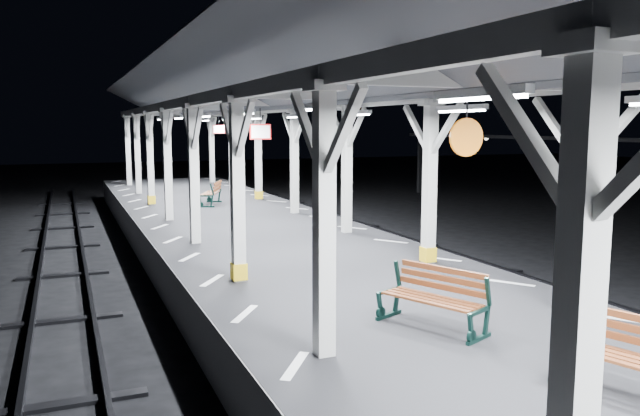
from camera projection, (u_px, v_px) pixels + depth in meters
ground at (388, 355)px, 10.38m from camera, size 120.00×120.00×0.00m
platform at (389, 326)px, 10.32m from camera, size 6.00×50.00×1.00m
hazard_stripes_left at (245, 314)px, 9.33m from camera, size 1.00×48.00×0.01m
hazard_stripes_right at (509, 283)px, 11.18m from camera, size 1.00×48.00×0.01m
track_left at (64, 401)px, 8.49m from camera, size 2.20×60.00×0.16m
track_right at (612, 316)px, 12.26m from camera, size 2.20×60.00×0.16m
canopy at (393, 77)px, 9.77m from camera, size 5.40×49.00×4.65m
bench_near at (635, 355)px, 6.46m from camera, size 1.02×1.61×0.82m
bench_mid at (435, 296)px, 8.68m from camera, size 1.13×1.64×0.84m
bench_far at (213, 192)px, 22.23m from camera, size 1.13×1.65×0.84m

